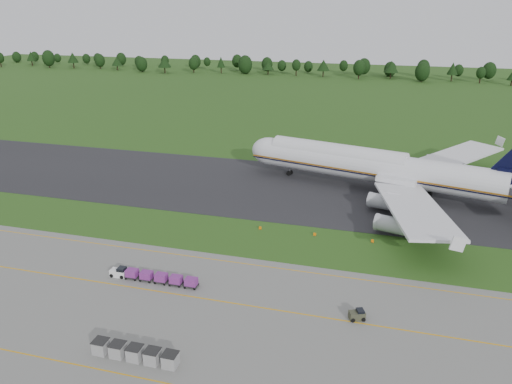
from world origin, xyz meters
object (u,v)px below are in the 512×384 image
(aircraft, at_px, (382,167))
(edge_markers, at_px, (315,234))
(utility_cart, at_px, (357,316))
(baggage_train, at_px, (152,277))
(uld_row, at_px, (135,353))

(aircraft, bearing_deg, edge_markers, -111.31)
(aircraft, relative_size, edge_markers, 3.31)
(aircraft, height_order, utility_cart, aircraft)
(edge_markers, bearing_deg, baggage_train, -133.46)
(uld_row, bearing_deg, utility_cart, 31.53)
(baggage_train, relative_size, edge_markers, 0.68)
(utility_cart, height_order, uld_row, uld_row)
(utility_cart, relative_size, edge_markers, 0.11)
(utility_cart, xyz_separation_m, edge_markers, (-10.06, 25.35, -0.37))
(baggage_train, height_order, uld_row, uld_row)
(uld_row, bearing_deg, baggage_train, 110.14)
(baggage_train, xyz_separation_m, edge_markers, (22.42, 23.66, -0.61))
(baggage_train, distance_m, edge_markers, 32.61)
(baggage_train, bearing_deg, uld_row, -69.86)
(baggage_train, distance_m, uld_row, 18.80)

